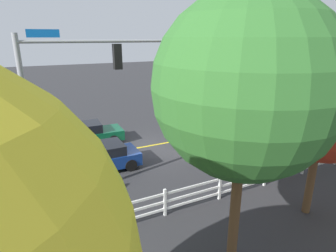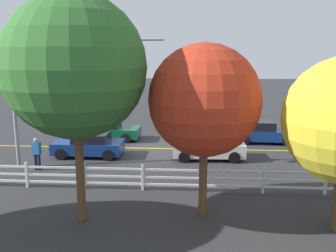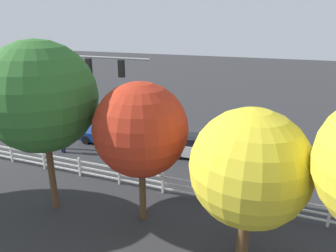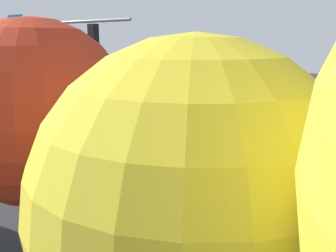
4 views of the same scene
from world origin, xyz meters
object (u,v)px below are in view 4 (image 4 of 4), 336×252
pedestrian (22,150)px  car_0 (219,178)px  car_4 (96,149)px  tree_3 (37,113)px  tree_2 (193,201)px  car_2 (147,132)px

pedestrian → car_0: bearing=-65.5°
car_4 → tree_3: size_ratio=0.63×
car_0 → tree_3: (0.53, 7.33, 3.59)m
car_0 → pedestrian: pedestrian is taller
car_0 → car_4: bearing=-2.7°
car_0 → tree_3: tree_3 is taller
car_0 → pedestrian: size_ratio=2.40×
car_0 → pedestrian: bearing=14.6°
pedestrian → tree_2: bearing=-105.7°
tree_3 → car_4: bearing=-49.3°
car_0 → car_4: size_ratio=1.02×
tree_2 → car_4: bearing=-37.3°
tree_2 → car_0: bearing=-64.0°
car_2 → tree_3: size_ratio=0.75×
car_2 → car_4: 4.10m
car_0 → car_4: 6.90m
car_0 → tree_2: bearing=114.0°
car_2 → tree_2: 16.89m
car_0 → tree_2: size_ratio=0.69×
car_0 → car_2: 8.14m
car_4 → tree_2: bearing=142.6°
car_2 → pedestrian: bearing=-103.3°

